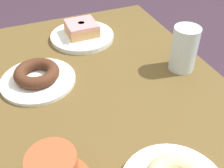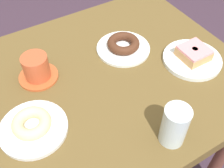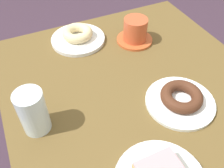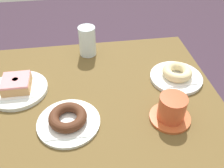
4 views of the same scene
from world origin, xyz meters
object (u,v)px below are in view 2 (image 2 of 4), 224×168
object	(u,v)px
donut_glazed_square	(194,53)
plate_chocolate_ring	(123,48)
plate_sugar_ring	(34,128)
donut_chocolate_ring	(123,43)
water_glass	(175,125)
coffee_cup	(37,69)
donut_sugar_ring	(32,123)
plate_glazed_square	(192,59)

from	to	relation	value
donut_glazed_square	plate_chocolate_ring	distance (m)	0.26
plate_chocolate_ring	donut_glazed_square	bearing A→B (deg)	134.62
plate_sugar_ring	donut_chocolate_ring	xyz separation A→B (m)	(-0.42, -0.17, 0.02)
water_glass	coffee_cup	xyz separation A→B (m)	(0.24, -0.42, -0.02)
donut_chocolate_ring	donut_glazed_square	bearing A→B (deg)	134.62
plate_chocolate_ring	donut_chocolate_ring	distance (m)	0.02
donut_glazed_square	coffee_cup	world-z (taller)	coffee_cup
coffee_cup	donut_sugar_ring	bearing A→B (deg)	65.20
donut_chocolate_ring	water_glass	size ratio (longest dim) A/B	0.94
plate_sugar_ring	coffee_cup	bearing A→B (deg)	-114.80
donut_sugar_ring	donut_chocolate_ring	size ratio (longest dim) A/B	0.93
donut_sugar_ring	donut_chocolate_ring	bearing A→B (deg)	-158.18
donut_sugar_ring	water_glass	world-z (taller)	water_glass
donut_glazed_square	plate_chocolate_ring	xyz separation A→B (m)	(0.18, -0.18, -0.03)
plate_glazed_square	plate_chocolate_ring	xyz separation A→B (m)	(0.18, -0.18, -0.00)
donut_sugar_ring	donut_chocolate_ring	xyz separation A→B (m)	(-0.42, -0.17, -0.00)
plate_sugar_ring	plate_glazed_square	xyz separation A→B (m)	(-0.60, 0.02, 0.00)
coffee_cup	plate_sugar_ring	bearing A→B (deg)	65.20
plate_chocolate_ring	coffee_cup	distance (m)	0.33
donut_chocolate_ring	plate_glazed_square	bearing A→B (deg)	134.62
plate_glazed_square	donut_glazed_square	world-z (taller)	donut_glazed_square
donut_sugar_ring	plate_glazed_square	size ratio (longest dim) A/B	0.53
donut_sugar_ring	water_glass	distance (m)	0.40
donut_sugar_ring	plate_chocolate_ring	distance (m)	0.45
plate_sugar_ring	donut_glazed_square	distance (m)	0.60
plate_chocolate_ring	plate_sugar_ring	bearing A→B (deg)	21.82
plate_sugar_ring	donut_glazed_square	xyz separation A→B (m)	(-0.60, 0.02, 0.03)
plate_sugar_ring	donut_glazed_square	size ratio (longest dim) A/B	2.07
plate_chocolate_ring	plate_glazed_square	bearing A→B (deg)	134.62
donut_sugar_ring	donut_chocolate_ring	world-z (taller)	donut_sugar_ring
plate_glazed_square	donut_chocolate_ring	bearing A→B (deg)	-45.38
plate_chocolate_ring	donut_chocolate_ring	bearing A→B (deg)	0.00
plate_glazed_square	donut_glazed_square	bearing A→B (deg)	0.00
donut_sugar_ring	donut_glazed_square	xyz separation A→B (m)	(-0.60, 0.02, 0.00)
plate_sugar_ring	plate_chocolate_ring	distance (m)	0.45
plate_chocolate_ring	donut_chocolate_ring	size ratio (longest dim) A/B	1.67
plate_glazed_square	coffee_cup	size ratio (longest dim) A/B	1.57
water_glass	coffee_cup	world-z (taller)	water_glass
donut_sugar_ring	coffee_cup	world-z (taller)	coffee_cup
plate_glazed_square	donut_glazed_square	size ratio (longest dim) A/B	2.18
donut_glazed_square	donut_chocolate_ring	xyz separation A→B (m)	(0.18, -0.18, -0.01)
plate_glazed_square	donut_glazed_square	xyz separation A→B (m)	(0.00, 0.00, 0.03)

